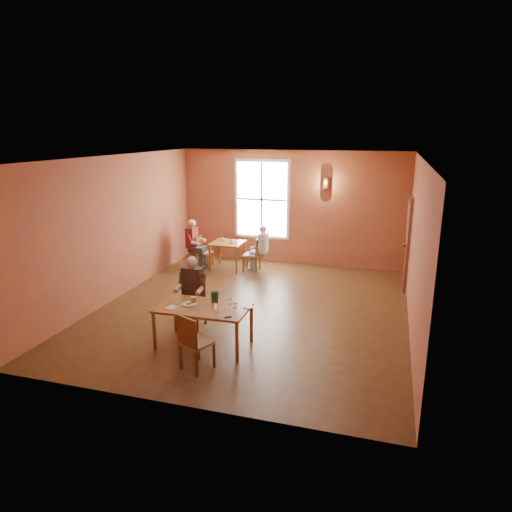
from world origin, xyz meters
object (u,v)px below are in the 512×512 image
(main_table, at_px, (204,326))
(diner_white, at_px, (253,249))
(chair_diner_maroon, at_px, (205,251))
(diner_maroon, at_px, (203,244))
(chair_empty, at_px, (197,342))
(chair_diner_main, at_px, (192,304))
(second_table, at_px, (228,255))
(chair_diner_white, at_px, (252,254))
(diner_main, at_px, (191,296))

(main_table, height_order, diner_white, diner_white)
(chair_diner_maroon, relative_size, diner_maroon, 0.66)
(chair_empty, distance_m, diner_maroon, 5.43)
(main_table, height_order, chair_diner_main, chair_diner_main)
(second_table, xyz_separation_m, chair_diner_maroon, (-0.65, 0.00, 0.05))
(chair_diner_maroon, bearing_deg, main_table, 22.56)
(chair_diner_white, bearing_deg, diner_main, 179.91)
(main_table, xyz_separation_m, chair_diner_maroon, (-1.79, 4.32, 0.05))
(main_table, bearing_deg, diner_white, 96.13)
(chair_diner_maroon, height_order, diner_maroon, diner_maroon)
(chair_diner_main, distance_m, chair_diner_white, 3.67)
(diner_maroon, bearing_deg, second_table, 90.00)
(chair_diner_main, xyz_separation_m, diner_white, (0.04, 3.67, 0.12))
(main_table, relative_size, chair_diner_main, 1.69)
(chair_empty, height_order, diner_white, diner_white)
(chair_empty, bearing_deg, chair_diner_white, 121.87)
(diner_main, distance_m, diner_white, 3.70)
(diner_main, xyz_separation_m, diner_maroon, (-1.32, 3.70, -0.00))
(main_table, distance_m, second_table, 4.47)
(diner_main, distance_m, chair_diner_maroon, 3.93)
(second_table, bearing_deg, chair_diner_maroon, 180.00)
(chair_diner_main, bearing_deg, diner_white, -90.56)
(chair_diner_maroon, bearing_deg, chair_diner_main, 19.43)
(chair_diner_main, bearing_deg, chair_empty, 116.87)
(main_table, height_order, diner_maroon, diner_maroon)
(main_table, bearing_deg, chair_diner_maroon, 112.56)
(diner_main, bearing_deg, chair_diner_maroon, -70.72)
(chair_empty, relative_size, chair_diner_maroon, 1.09)
(main_table, bearing_deg, second_table, 104.84)
(second_table, bearing_deg, chair_empty, -75.13)
(second_table, distance_m, diner_white, 0.71)
(main_table, distance_m, diner_white, 4.35)
(diner_main, bearing_deg, diner_maroon, -70.31)
(diner_white, bearing_deg, main_table, -173.87)
(diner_main, distance_m, diner_maroon, 3.93)
(second_table, bearing_deg, main_table, -75.16)
(chair_diner_main, relative_size, diner_white, 0.78)
(diner_white, bearing_deg, diner_maroon, 90.00)
(main_table, xyz_separation_m, diner_main, (-0.50, 0.62, 0.26))
(diner_main, relative_size, chair_diner_maroon, 1.52)
(chair_diner_white, bearing_deg, chair_empty, -172.22)
(chair_empty, xyz_separation_m, chair_diner_maroon, (-1.99, 5.04, -0.04))
(diner_main, distance_m, chair_empty, 1.52)
(chair_empty, bearing_deg, main_table, 129.20)
(second_table, bearing_deg, chair_diner_white, 0.00)
(chair_diner_main, height_order, chair_diner_white, chair_diner_main)
(chair_diner_white, relative_size, diner_white, 0.76)
(diner_white, xyz_separation_m, chair_diner_maroon, (-1.33, 0.00, -0.16))
(chair_empty, xyz_separation_m, diner_maroon, (-2.02, 5.04, 0.17))
(chair_diner_main, relative_size, chair_diner_white, 1.02)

